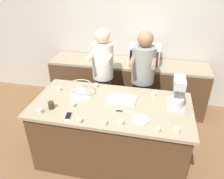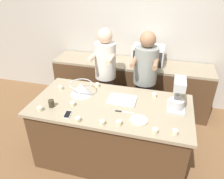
{
  "view_description": "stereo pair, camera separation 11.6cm",
  "coord_description": "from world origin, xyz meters",
  "views": [
    {
      "loc": [
        0.49,
        -2.21,
        2.38
      ],
      "look_at": [
        0.0,
        0.05,
        1.07
      ],
      "focal_mm": 35.0,
      "sensor_mm": 36.0,
      "label": 1
    },
    {
      "loc": [
        0.6,
        -2.18,
        2.38
      ],
      "look_at": [
        0.0,
        0.05,
        1.07
      ],
      "focal_mm": 35.0,
      "sensor_mm": 36.0,
      "label": 2
    }
  ],
  "objects": [
    {
      "name": "person_right",
      "position": [
        0.31,
        0.77,
        0.85
      ],
      "size": [
        0.36,
        0.51,
        1.62
      ],
      "color": "#232328",
      "rests_on": "ground_plane"
    },
    {
      "name": "microwave_oven",
      "position": [
        0.28,
        1.37,
        1.06
      ],
      "size": [
        0.52,
        0.36,
        0.33
      ],
      "color": "silver",
      "rests_on": "back_counter"
    },
    {
      "name": "cupcake_8",
      "position": [
        0.84,
        0.41,
        0.92
      ],
      "size": [
        0.06,
        0.06,
        0.06
      ],
      "color": "beige",
      "rests_on": "island_counter"
    },
    {
      "name": "cupcake_10",
      "position": [
        -0.3,
        0.38,
        0.92
      ],
      "size": [
        0.06,
        0.06,
        0.06
      ],
      "color": "beige",
      "rests_on": "island_counter"
    },
    {
      "name": "cupcake_9",
      "position": [
        -0.44,
        -0.16,
        0.92
      ],
      "size": [
        0.06,
        0.06,
        0.06
      ],
      "color": "beige",
      "rests_on": "island_counter"
    },
    {
      "name": "knife",
      "position": [
        0.18,
        -0.13,
        0.89
      ],
      "size": [
        0.22,
        0.03,
        0.01
      ],
      "color": "#BCBCC1",
      "rests_on": "island_counter"
    },
    {
      "name": "baking_tray",
      "position": [
        0.12,
        0.11,
        0.91
      ],
      "size": [
        0.36,
        0.24,
        0.04
      ],
      "color": "silver",
      "rests_on": "island_counter"
    },
    {
      "name": "back_wall",
      "position": [
        0.0,
        1.72,
        1.35
      ],
      "size": [
        10.0,
        0.06,
        2.7
      ],
      "color": "#B2ADA3",
      "rests_on": "ground_plane"
    },
    {
      "name": "island_counter",
      "position": [
        0.0,
        0.0,
        0.45
      ],
      "size": [
        1.97,
        0.98,
        0.89
      ],
      "color": "#4C331E",
      "rests_on": "ground_plane"
    },
    {
      "name": "cupcake_5",
      "position": [
        0.78,
        -0.37,
        0.92
      ],
      "size": [
        0.06,
        0.06,
        0.06
      ],
      "color": "beige",
      "rests_on": "island_counter"
    },
    {
      "name": "ground_plane",
      "position": [
        0.0,
        0.0,
        0.0
      ],
      "size": [
        16.0,
        16.0,
        0.0
      ],
      "primitive_type": "plane",
      "color": "brown"
    },
    {
      "name": "drinking_glass",
      "position": [
        -0.68,
        -0.24,
        0.94
      ],
      "size": [
        0.07,
        0.07,
        0.09
      ],
      "color": "#332D1E",
      "rests_on": "island_counter"
    },
    {
      "name": "cupcake_1",
      "position": [
        0.58,
        -0.4,
        0.92
      ],
      "size": [
        0.06,
        0.06,
        0.06
      ],
      "color": "beige",
      "rests_on": "island_counter"
    },
    {
      "name": "cupcake_7",
      "position": [
        -0.77,
        0.17,
        0.92
      ],
      "size": [
        0.06,
        0.06,
        0.06
      ],
      "color": "beige",
      "rests_on": "island_counter"
    },
    {
      "name": "back_counter",
      "position": [
        0.0,
        1.37,
        0.45
      ],
      "size": [
        2.8,
        0.6,
        0.89
      ],
      "color": "#4C331E",
      "rests_on": "ground_plane"
    },
    {
      "name": "cupcake_0",
      "position": [
        -0.26,
        -0.43,
        0.92
      ],
      "size": [
        0.06,
        0.06,
        0.06
      ],
      "color": "beige",
      "rests_on": "island_counter"
    },
    {
      "name": "small_plate",
      "position": [
        0.39,
        -0.25,
        0.9
      ],
      "size": [
        0.2,
        0.2,
        0.02
      ],
      "color": "beige",
      "rests_on": "island_counter"
    },
    {
      "name": "stand_mixer",
      "position": [
        0.78,
        0.12,
        1.06
      ],
      "size": [
        0.2,
        0.3,
        0.39
      ],
      "color": "#B2B7BC",
      "rests_on": "island_counter"
    },
    {
      "name": "cupcake_6",
      "position": [
        0.5,
        0.31,
        0.92
      ],
      "size": [
        0.06,
        0.06,
        0.06
      ],
      "color": "beige",
      "rests_on": "island_counter"
    },
    {
      "name": "mixing_bowl",
      "position": [
        -0.44,
        0.13,
        0.97
      ],
      "size": [
        0.3,
        0.3,
        0.16
      ],
      "color": "#BCBCC1",
      "rests_on": "island_counter"
    },
    {
      "name": "cupcake_3",
      "position": [
        -0.77,
        -0.36,
        0.92
      ],
      "size": [
        0.06,
        0.06,
        0.06
      ],
      "color": "beige",
      "rests_on": "island_counter"
    },
    {
      "name": "person_left",
      "position": [
        -0.3,
        0.77,
        0.86
      ],
      "size": [
        0.34,
        0.5,
        1.62
      ],
      "color": "brown",
      "rests_on": "ground_plane"
    },
    {
      "name": "cupcake_2",
      "position": [
        0.19,
        -0.37,
        0.92
      ],
      "size": [
        0.06,
        0.06,
        0.06
      ],
      "color": "beige",
      "rests_on": "island_counter"
    },
    {
      "name": "cupcake_4",
      "position": [
        0.02,
        -0.41,
        0.92
      ],
      "size": [
        0.06,
        0.06,
        0.06
      ],
      "color": "beige",
      "rests_on": "island_counter"
    },
    {
      "name": "cell_phone",
      "position": [
        -0.42,
        -0.35,
        0.9
      ],
      "size": [
        0.09,
        0.15,
        0.01
      ],
      "color": "silver",
      "rests_on": "island_counter"
    }
  ]
}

